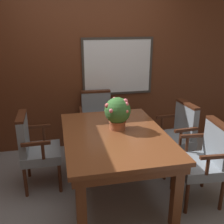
% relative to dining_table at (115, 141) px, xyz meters
% --- Properties ---
extents(ground_plane, '(14.00, 14.00, 0.00)m').
position_rel_dining_table_xyz_m(ground_plane, '(-0.08, -0.17, -0.66)').
color(ground_plane, gray).
extents(wall_back, '(7.20, 0.08, 2.45)m').
position_rel_dining_table_xyz_m(wall_back, '(-0.07, 1.39, 0.57)').
color(wall_back, '#5B2D19').
rests_on(wall_back, ground_plane).
extents(dining_table, '(1.12, 1.53, 0.76)m').
position_rel_dining_table_xyz_m(dining_table, '(0.00, 0.00, 0.00)').
color(dining_table, brown).
rests_on(dining_table, ground_plane).
extents(chair_right_near, '(0.49, 0.56, 0.93)m').
position_rel_dining_table_xyz_m(chair_right_near, '(0.93, -0.33, -0.14)').
color(chair_right_near, '#472314').
rests_on(chair_right_near, ground_plane).
extents(chair_left_far, '(0.46, 0.54, 0.93)m').
position_rel_dining_table_xyz_m(chair_left_far, '(-0.90, 0.35, -0.14)').
color(chair_left_far, '#472314').
rests_on(chair_left_far, ground_plane).
extents(chair_right_far, '(0.49, 0.56, 0.93)m').
position_rel_dining_table_xyz_m(chair_right_far, '(0.93, 0.35, -0.14)').
color(chair_right_far, '#472314').
rests_on(chair_right_far, ground_plane).
extents(chair_head_far, '(0.55, 0.47, 0.93)m').
position_rel_dining_table_xyz_m(chair_head_far, '(-0.02, 1.14, -0.14)').
color(chair_head_far, '#472314').
rests_on(chair_head_far, ground_plane).
extents(potted_plant, '(0.30, 0.32, 0.37)m').
position_rel_dining_table_xyz_m(potted_plant, '(0.06, 0.13, 0.30)').
color(potted_plant, '#B2603D').
rests_on(potted_plant, dining_table).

